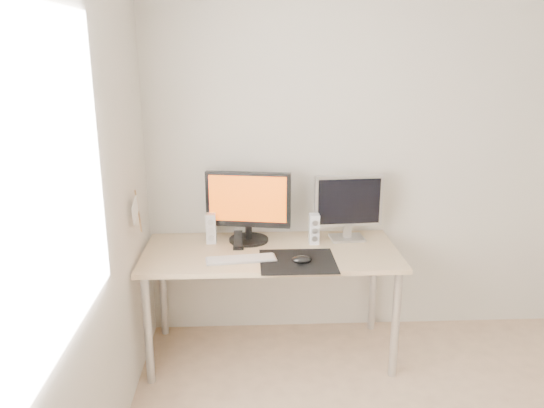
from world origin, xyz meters
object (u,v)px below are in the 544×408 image
mouse (302,260)px  speaker_left (211,228)px  second_monitor (348,204)px  speaker_right (314,229)px  keyboard (241,259)px  main_monitor (248,204)px  phone_dock (238,243)px  desk (271,262)px

mouse → speaker_left: bearing=145.4°
second_monitor → speaker_right: size_ratio=2.29×
speaker_left → speaker_right: size_ratio=1.00×
mouse → keyboard: mouse is taller
main_monitor → speaker_left: 0.29m
speaker_right → phone_dock: size_ratio=1.63×
mouse → desk: 0.30m
second_monitor → speaker_left: second_monitor is taller
main_monitor → keyboard: main_monitor is taller
desk → speaker_left: (-0.38, 0.16, 0.18)m
second_monitor → speaker_left: 0.91m
desk → phone_dock: bearing=170.2°
mouse → speaker_left: 0.68m
second_monitor → phone_dock: (-0.72, -0.15, -0.20)m
mouse → second_monitor: bearing=49.6°
main_monitor → speaker_left: bearing=-177.1°
desk → second_monitor: second_monitor is taller
desk → speaker_left: bearing=157.6°
mouse → phone_dock: bearing=145.4°
speaker_left → keyboard: speaker_left is taller
mouse → speaker_left: speaker_left is taller
main_monitor → keyboard: 0.41m
keyboard → phone_dock: 0.20m
speaker_right → mouse: bearing=-108.7°
main_monitor → phone_dock: (-0.06, -0.13, -0.22)m
phone_dock → desk: bearing=-9.8°
mouse → main_monitor: 0.55m
phone_dock → main_monitor: bearing=64.1°
desk → main_monitor: main_monitor is taller
desk → phone_dock: (-0.20, 0.04, 0.11)m
main_monitor → speaker_left: main_monitor is taller
speaker_left → speaker_right: same height
speaker_right → keyboard: (-0.47, -0.27, -0.09)m
speaker_right → keyboard: size_ratio=0.46×
speaker_left → keyboard: (0.20, -0.31, -0.09)m
keyboard → second_monitor: bearing=25.8°
keyboard → phone_dock: phone_dock is taller
speaker_left → mouse: bearing=-34.6°
desk → second_monitor: bearing=19.3°
second_monitor → main_monitor: bearing=-178.9°
keyboard → speaker_left: bearing=121.9°
desk → speaker_left: 0.45m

